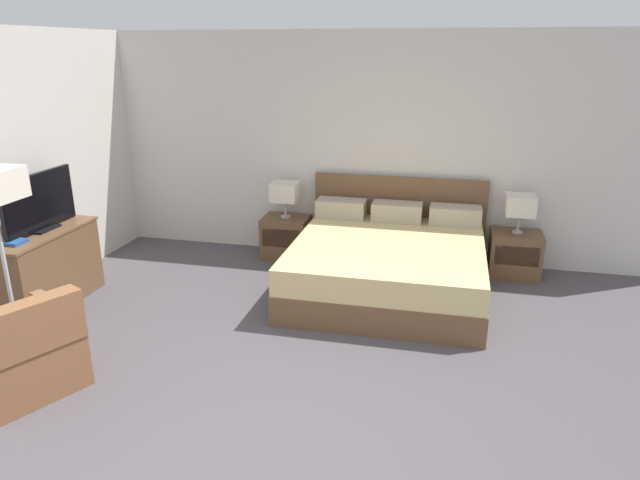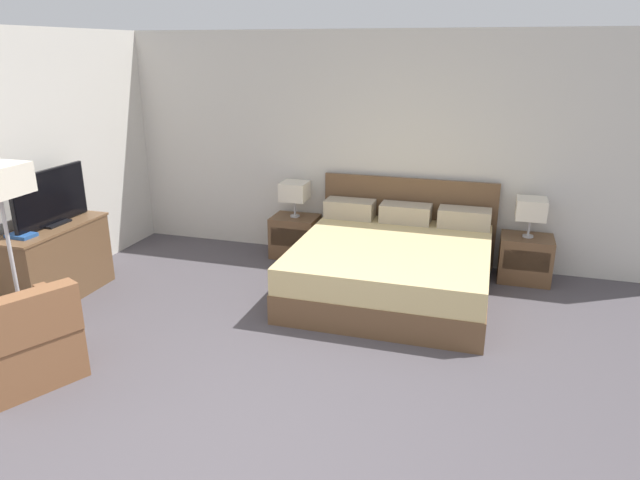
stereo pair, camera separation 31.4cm
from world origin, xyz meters
The scene contains 12 objects.
ground_plane centered at (0.00, 0.00, 0.00)m, with size 11.64×11.64×0.00m, color #4C474C.
wall_back centered at (0.00, 3.91, 1.27)m, with size 7.03×0.06×2.55m, color beige.
wall_left centered at (-2.94, 1.64, 1.27)m, with size 0.06×5.68×2.55m, color beige.
bed centered at (0.47, 2.90, 0.29)m, with size 1.94×1.99×0.98m.
nightstand_left centered at (-0.82, 3.61, 0.24)m, with size 0.53×0.41×0.48m.
nightstand_right centered at (1.75, 3.61, 0.24)m, with size 0.53×0.41×0.48m.
table_lamp_left centered at (-0.82, 3.61, 0.79)m, with size 0.30×0.30×0.41m.
table_lamp_right centered at (1.75, 3.61, 0.79)m, with size 0.30×0.30×0.41m.
dresser centered at (-2.66, 1.80, 0.38)m, with size 0.46×1.15×0.74m.
tv centered at (-2.66, 1.87, 1.00)m, with size 0.18×0.93×0.54m.
book_red_cover centered at (-2.67, 1.46, 0.76)m, with size 0.24×0.16×0.03m, color #234C8E.
armchair_by_window centered at (-1.86, 0.52, 0.28)m, with size 0.92×0.92×0.76m.
Camera 2 is at (1.32, -2.40, 2.36)m, focal length 32.00 mm.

